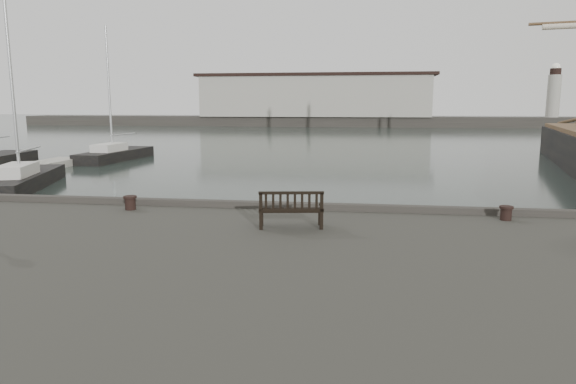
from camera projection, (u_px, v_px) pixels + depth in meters
The scene contains 7 objects.
ground at pixel (289, 260), 14.89m from camera, with size 400.00×400.00×0.00m, color black.
breakwater at pixel (331, 105), 104.54m from camera, with size 140.00×9.50×12.20m.
bench at pixel (291, 216), 12.22m from camera, with size 1.59×0.77×0.88m.
bollard_left at pixel (130, 203), 14.34m from camera, with size 0.37×0.37×0.39m, color black.
bollard_right at pixel (506, 213), 13.04m from camera, with size 0.34×0.34×0.36m, color black.
yacht_c at pixel (24, 184), 27.57m from camera, with size 4.71×9.05×12.00m.
yacht_d at pixel (116, 157), 41.58m from camera, with size 2.88×8.85×11.08m.
Camera 1 is at (2.05, -14.20, 4.47)m, focal length 32.00 mm.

